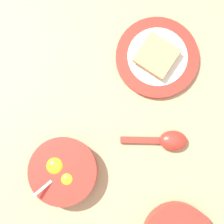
{
  "coord_description": "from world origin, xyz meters",
  "views": [
    {
      "loc": [
        -0.04,
        -0.08,
        0.83
      ],
      "look_at": [
        -0.09,
        0.01,
        0.02
      ],
      "focal_mm": 50.0,
      "sensor_mm": 36.0,
      "label": 1
    }
  ],
  "objects_px": {
    "toast_plate": "(157,57)",
    "soup_spoon": "(167,140)",
    "egg_bowl": "(63,171)",
    "toast_sandwich": "(157,56)"
  },
  "relations": [
    {
      "from": "toast_plate",
      "to": "soup_spoon",
      "type": "height_order",
      "value": "soup_spoon"
    },
    {
      "from": "egg_bowl",
      "to": "toast_sandwich",
      "type": "relative_size",
      "value": 1.65
    },
    {
      "from": "toast_plate",
      "to": "soup_spoon",
      "type": "xyz_separation_m",
      "value": [
        0.13,
        -0.18,
        0.01
      ]
    },
    {
      "from": "soup_spoon",
      "to": "egg_bowl",
      "type": "bearing_deg",
      "value": -133.72
    },
    {
      "from": "toast_sandwich",
      "to": "soup_spoon",
      "type": "xyz_separation_m",
      "value": [
        0.14,
        -0.18,
        -0.01
      ]
    },
    {
      "from": "egg_bowl",
      "to": "soup_spoon",
      "type": "distance_m",
      "value": 0.28
    },
    {
      "from": "toast_sandwich",
      "to": "soup_spoon",
      "type": "height_order",
      "value": "toast_sandwich"
    },
    {
      "from": "toast_plate",
      "to": "toast_sandwich",
      "type": "xyz_separation_m",
      "value": [
        -0.0,
        -0.0,
        0.02
      ]
    },
    {
      "from": "egg_bowl",
      "to": "soup_spoon",
      "type": "xyz_separation_m",
      "value": [
        0.19,
        0.2,
        -0.01
      ]
    },
    {
      "from": "toast_sandwich",
      "to": "toast_plate",
      "type": "bearing_deg",
      "value": 48.39
    }
  ]
}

